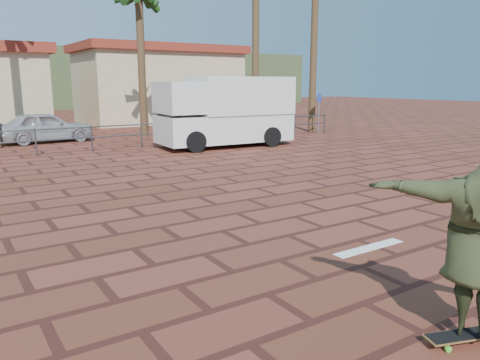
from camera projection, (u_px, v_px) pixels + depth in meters
name	position (u px, v px, depth m)	size (l,w,h in m)	color
ground	(288.00, 235.00, 8.14)	(120.00, 120.00, 0.00)	brown
paint_stripe	(369.00, 248.00, 7.52)	(1.40, 0.22, 0.01)	white
guardrail	(91.00, 134.00, 17.85)	(24.06, 0.06, 1.00)	#47494F
building_east	(159.00, 84.00, 31.59)	(10.60, 6.60, 5.00)	beige
longboard	(472.00, 334.00, 4.78)	(1.05, 0.55, 0.10)	olive
campervan	(226.00, 110.00, 19.31)	(5.60, 2.66, 2.84)	silver
car_silver	(46.00, 127.00, 20.66)	(1.61, 4.01, 1.36)	#A5A7AB
car_white	(220.00, 121.00, 22.00)	(1.72, 4.93, 1.62)	silver
street_sign	(319.00, 106.00, 23.87)	(0.39, 0.20, 2.03)	gray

